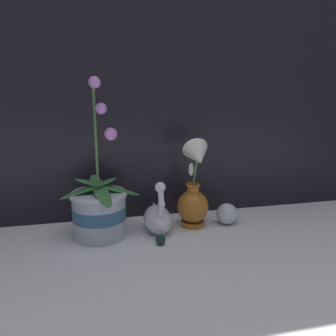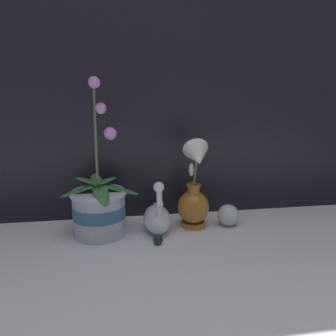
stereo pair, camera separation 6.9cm
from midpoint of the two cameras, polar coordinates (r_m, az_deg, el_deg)
The scene contains 7 objects.
ground_plane at distance 1.03m, azimuth 1.29°, elevation -13.56°, with size 2.80×2.80×0.00m, color white.
window_backdrop at distance 1.21m, azimuth -1.12°, elevation 19.66°, with size 2.80×0.03×1.20m.
orchid_potted_plant at distance 1.09m, azimuth -10.11°, elevation -6.65°, with size 0.25×0.24×0.51m.
swan_figurine at distance 1.11m, azimuth -0.13°, elevation -8.55°, with size 0.09×0.17×0.19m.
blue_vase at distance 1.13m, azimuth 6.36°, elevation -4.69°, with size 0.11×0.16×0.32m.
glass_sphere at distance 1.19m, azimuth 12.10°, elevation -8.04°, with size 0.08×0.08×0.08m.
glass_bauble at distance 1.03m, azimuth 0.18°, elevation -12.38°, with size 0.03×0.03×0.03m.
Camera 2 is at (-0.13, -0.91, 0.45)m, focal length 35.00 mm.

